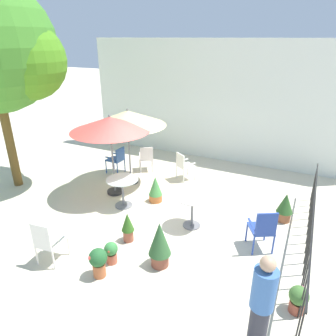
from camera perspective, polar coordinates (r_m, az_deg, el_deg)
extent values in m
plane|color=beige|center=(7.71, -1.55, -8.77)|extent=(60.00, 60.00, 0.00)
cube|color=silver|center=(10.85, 9.25, 12.03)|extent=(9.59, 0.30, 4.06)
cube|color=black|center=(6.58, 25.53, -7.25)|extent=(0.03, 5.26, 0.03)
cylinder|color=black|center=(4.92, 23.35, -26.11)|extent=(0.02, 0.02, 1.00)
cylinder|color=black|center=(5.16, 23.65, -23.27)|extent=(0.02, 0.02, 1.00)
cylinder|color=black|center=(5.42, 23.90, -20.69)|extent=(0.02, 0.02, 1.00)
cylinder|color=black|center=(5.69, 24.13, -18.34)|extent=(0.02, 0.02, 1.00)
cylinder|color=black|center=(5.96, 24.32, -16.21)|extent=(0.02, 0.02, 1.00)
cylinder|color=black|center=(6.25, 24.50, -14.28)|extent=(0.02, 0.02, 1.00)
cylinder|color=black|center=(6.53, 24.66, -12.51)|extent=(0.02, 0.02, 1.00)
cylinder|color=black|center=(6.83, 24.80, -10.89)|extent=(0.02, 0.02, 1.00)
cylinder|color=black|center=(7.13, 24.93, -9.40)|extent=(0.02, 0.02, 1.00)
cylinder|color=black|center=(7.43, 25.05, -8.04)|extent=(0.02, 0.02, 1.00)
cylinder|color=black|center=(7.74, 25.16, -6.79)|extent=(0.02, 0.02, 1.00)
cylinder|color=black|center=(8.06, 25.26, -5.63)|extent=(0.02, 0.02, 1.00)
cylinder|color=black|center=(8.37, 25.35, -4.56)|extent=(0.02, 0.02, 1.00)
cylinder|color=black|center=(8.69, 25.44, -3.56)|extent=(0.02, 0.02, 1.00)
cylinder|color=black|center=(9.01, 25.52, -2.64)|extent=(0.02, 0.02, 1.00)
cylinder|color=brown|center=(9.79, -27.39, 4.35)|extent=(0.24, 0.24, 2.69)
sphere|color=#4A8A1D|center=(8.97, -24.88, 17.66)|extent=(2.00, 2.00, 2.00)
cylinder|color=#2D2D2D|center=(8.85, -9.82, -4.33)|extent=(0.44, 0.44, 0.08)
cylinder|color=slate|center=(8.42, -10.30, 2.07)|extent=(0.04, 0.04, 2.20)
cone|color=#DC4D45|center=(8.14, -10.76, 8.06)|extent=(2.09, 2.09, 0.38)
sphere|color=slate|center=(8.09, -10.88, 9.55)|extent=(0.06, 0.06, 0.06)
cylinder|color=#2D2D2D|center=(9.41, -6.91, -2.40)|extent=(0.44, 0.44, 0.08)
cylinder|color=slate|center=(9.00, -7.23, 3.71)|extent=(0.04, 0.04, 2.21)
cone|color=beige|center=(8.75, -7.52, 9.23)|extent=(2.18, 2.18, 0.42)
sphere|color=slate|center=(8.69, -7.61, 10.77)|extent=(0.06, 0.06, 0.06)
cylinder|color=silver|center=(7.84, -8.54, -2.13)|extent=(0.81, 0.81, 0.02)
cylinder|color=slate|center=(8.01, -8.38, -4.63)|extent=(0.06, 0.06, 0.75)
cylinder|color=slate|center=(8.18, -8.23, -6.86)|extent=(0.45, 0.45, 0.03)
cylinder|color=silver|center=(6.95, 4.59, -5.50)|extent=(0.74, 0.74, 0.02)
cylinder|color=slate|center=(7.14, 4.49, -8.19)|extent=(0.06, 0.06, 0.74)
cylinder|color=slate|center=(7.33, 4.41, -10.56)|extent=(0.41, 0.41, 0.03)
cube|color=white|center=(9.40, 3.35, 0.41)|extent=(0.62, 0.62, 0.04)
cube|color=white|center=(9.21, 2.32, 1.44)|extent=(0.37, 0.27, 0.41)
cube|color=white|center=(9.20, 4.06, 0.68)|extent=(0.26, 0.36, 0.03)
cube|color=white|center=(9.50, 2.71, 1.48)|extent=(0.26, 0.36, 0.03)
cylinder|color=white|center=(9.45, 5.04, -1.05)|extent=(0.04, 0.04, 0.43)
cylinder|color=white|center=(9.75, 3.69, -0.21)|extent=(0.04, 0.04, 0.43)
cylinder|color=white|center=(9.23, 2.93, -1.59)|extent=(0.04, 0.04, 0.43)
cylinder|color=white|center=(9.54, 1.62, -0.71)|extent=(0.04, 0.04, 0.43)
cube|color=white|center=(10.07, -4.11, 1.90)|extent=(0.61, 0.61, 0.04)
cube|color=white|center=(9.79, -4.04, 2.70)|extent=(0.36, 0.26, 0.41)
cube|color=white|center=(10.04, -3.02, 2.60)|extent=(0.26, 0.36, 0.03)
cube|color=white|center=(10.01, -5.24, 2.47)|extent=(0.26, 0.36, 0.03)
cylinder|color=white|center=(10.36, -3.09, 1.21)|extent=(0.04, 0.04, 0.41)
cylinder|color=white|center=(10.33, -5.26, 1.08)|extent=(0.04, 0.04, 0.41)
cylinder|color=white|center=(9.98, -2.84, 0.33)|extent=(0.04, 0.04, 0.41)
cylinder|color=white|center=(9.95, -5.10, 0.19)|extent=(0.04, 0.04, 0.41)
cube|color=#2B4F92|center=(9.99, -9.83, 1.55)|extent=(0.51, 0.46, 0.04)
cube|color=#2B4F92|center=(9.79, -8.88, 2.53)|extent=(0.06, 0.41, 0.40)
cube|color=#2B4F92|center=(10.10, -9.19, 2.55)|extent=(0.44, 0.06, 0.03)
cube|color=#2B4F92|center=(9.81, -10.58, 1.83)|extent=(0.44, 0.06, 0.03)
cylinder|color=#2B4F92|center=(10.36, -10.05, 0.93)|extent=(0.04, 0.04, 0.43)
cylinder|color=#2B4F92|center=(10.08, -11.44, 0.17)|extent=(0.04, 0.04, 0.43)
cylinder|color=#2B4F92|center=(10.10, -8.04, 0.47)|extent=(0.04, 0.04, 0.43)
cylinder|color=#2B4F92|center=(9.81, -9.40, -0.33)|extent=(0.04, 0.04, 0.43)
cube|color=white|center=(6.53, -20.90, -12.65)|extent=(0.48, 0.54, 0.04)
cube|color=white|center=(6.25, -22.58, -11.70)|extent=(0.41, 0.08, 0.50)
cube|color=white|center=(6.35, -19.66, -12.24)|extent=(0.09, 0.45, 0.03)
cube|color=white|center=(6.58, -22.38, -11.34)|extent=(0.09, 0.45, 0.03)
cylinder|color=white|center=(6.68, -18.01, -13.64)|extent=(0.04, 0.04, 0.41)
cylinder|color=white|center=(6.90, -20.71, -12.74)|extent=(0.04, 0.04, 0.41)
cylinder|color=white|center=(6.41, -20.51, -15.80)|extent=(0.04, 0.04, 0.41)
cylinder|color=white|center=(6.64, -23.25, -14.77)|extent=(0.04, 0.04, 0.41)
cube|color=#28459E|center=(6.69, 16.90, -10.79)|extent=(0.63, 0.65, 0.04)
cube|color=#28459E|center=(6.37, 17.85, -9.93)|extent=(0.39, 0.24, 0.49)
cube|color=#28459E|center=(6.69, 18.67, -9.78)|extent=(0.25, 0.41, 0.03)
cube|color=#28459E|center=(6.56, 15.33, -10.07)|extent=(0.25, 0.41, 0.03)
cylinder|color=#28459E|center=(7.06, 17.64, -11.23)|extent=(0.04, 0.04, 0.44)
cylinder|color=#28459E|center=(6.93, 14.41, -11.53)|extent=(0.04, 0.04, 0.44)
cylinder|color=#28459E|center=(6.72, 19.00, -13.40)|extent=(0.04, 0.04, 0.44)
cylinder|color=#28459E|center=(6.58, 15.60, -13.77)|extent=(0.04, 0.04, 0.44)
cylinder|color=#B05942|center=(6.34, -10.43, -16.13)|extent=(0.21, 0.21, 0.21)
cylinder|color=#382819|center=(6.28, -10.49, -15.45)|extent=(0.18, 0.18, 0.02)
sphere|color=#397F3E|center=(6.20, -10.57, -14.56)|extent=(0.27, 0.27, 0.27)
sphere|color=#EE4532|center=(6.11, -10.94, -15.01)|extent=(0.05, 0.05, 0.05)
sphere|color=#EE4532|center=(6.12, -10.03, -14.80)|extent=(0.05, 0.05, 0.05)
sphere|color=#EE4532|center=(6.28, -10.83, -13.85)|extent=(0.08, 0.08, 0.08)
sphere|color=#EE4532|center=(6.20, -11.44, -14.57)|extent=(0.07, 0.07, 0.07)
cylinder|color=#B86138|center=(6.08, -12.66, -17.99)|extent=(0.23, 0.23, 0.28)
cylinder|color=#382819|center=(6.00, -12.77, -17.07)|extent=(0.20, 0.20, 0.02)
sphere|color=#255C2C|center=(5.90, -12.91, -15.92)|extent=(0.34, 0.34, 0.34)
sphere|color=#E3483E|center=(6.02, -12.53, -15.55)|extent=(0.09, 0.09, 0.09)
sphere|color=#E3483E|center=(5.99, -12.23, -15.56)|extent=(0.09, 0.09, 0.09)
sphere|color=#E3483E|center=(5.83, -14.24, -15.95)|extent=(0.08, 0.08, 0.08)
cylinder|color=#A04B37|center=(5.78, 22.81, -22.67)|extent=(0.24, 0.24, 0.20)
cylinder|color=#382819|center=(5.72, 22.96, -22.02)|extent=(0.21, 0.21, 0.02)
sphere|color=#447132|center=(5.62, 23.20, -20.99)|extent=(0.31, 0.31, 0.31)
sphere|color=#D9316B|center=(5.68, 23.72, -19.85)|extent=(0.08, 0.08, 0.08)
sphere|color=#D9316B|center=(5.59, 23.85, -21.74)|extent=(0.08, 0.08, 0.08)
sphere|color=#D9316B|center=(5.65, 23.63, -19.92)|extent=(0.09, 0.09, 0.09)
cylinder|color=#9B513B|center=(6.84, -7.39, -12.30)|extent=(0.22, 0.22, 0.27)
cylinder|color=#382819|center=(6.77, -7.45, -11.44)|extent=(0.19, 0.19, 0.02)
cone|color=#35651F|center=(6.64, -7.54, -9.88)|extent=(0.28, 0.28, 0.42)
cylinder|color=brown|center=(6.17, -1.52, -16.56)|extent=(0.34, 0.34, 0.28)
cylinder|color=#382819|center=(6.09, -1.53, -15.64)|extent=(0.30, 0.30, 0.02)
cone|color=#336131|center=(5.88, -1.57, -12.96)|extent=(0.44, 0.44, 0.69)
cylinder|color=#945534|center=(7.95, 20.69, -8.38)|extent=(0.32, 0.32, 0.24)
cylinder|color=#382819|center=(7.89, 20.80, -7.69)|extent=(0.28, 0.28, 0.02)
cone|color=#2D5624|center=(7.77, 21.06, -6.10)|extent=(0.38, 0.38, 0.48)
cylinder|color=#B66330|center=(8.28, -2.32, -5.56)|extent=(0.35, 0.35, 0.20)
cylinder|color=#382819|center=(8.24, -2.33, -5.01)|extent=(0.31, 0.31, 0.02)
cone|color=#458A42|center=(8.11, -2.37, -3.31)|extent=(0.36, 0.36, 0.53)
cylinder|color=#33333D|center=(4.95, 16.38, -26.50)|extent=(0.26, 0.26, 0.77)
cylinder|color=#3F6DB3|center=(4.45, 17.44, -20.68)|extent=(0.43, 0.43, 0.61)
sphere|color=tan|center=(4.18, 18.13, -16.60)|extent=(0.21, 0.21, 0.21)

